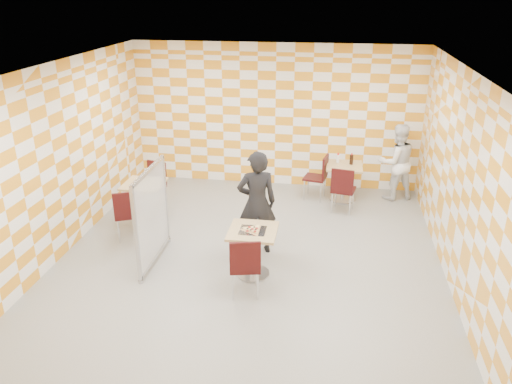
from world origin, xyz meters
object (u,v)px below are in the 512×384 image
chair_main_front (245,263)px  soda_bottle (351,159)px  chair_empty_far (154,182)px  sport_bottle (338,158)px  second_table (344,176)px  main_table (253,245)px  chair_second_side (320,174)px  chair_second_front (343,187)px  empty_table (145,195)px  partition (152,216)px  chair_empty_near (127,211)px  man_white (396,162)px  man_dark (257,203)px

chair_main_front → soda_bottle: soda_bottle is taller
chair_empty_far → soda_bottle: size_ratio=4.02×
sport_bottle → second_table: bearing=-47.7°
main_table → chair_second_side: (0.87, 3.05, 0.04)m
chair_second_front → chair_second_side: 0.78m
empty_table → partition: (0.65, -1.37, 0.28)m
second_table → chair_empty_near: chair_empty_near is taller
partition → chair_second_front: bearing=37.7°
partition → sport_bottle: size_ratio=7.75×
second_table → chair_empty_near: 4.29m
empty_table → soda_bottle: 4.06m
empty_table → chair_empty_near: bearing=-91.4°
man_white → main_table: bearing=34.7°
partition → soda_bottle: bearing=44.1°
empty_table → man_dark: (2.19, -0.81, 0.35)m
chair_main_front → chair_empty_near: same height
empty_table → man_dark: man_dark is taller
man_white → sport_bottle: man_white is taller
empty_table → man_dark: 2.36m
main_table → partition: 1.62m
main_table → chair_second_front: 2.76m
chair_main_front → partition: partition is taller
empty_table → man_white: bearing=21.3°
main_table → empty_table: size_ratio=1.00×
main_table → second_table: bearing=66.3°
second_table → chair_empty_far: 3.74m
man_white → chair_second_front: bearing=21.3°
main_table → sport_bottle: 3.45m
second_table → chair_main_front: bearing=-110.3°
chair_main_front → partition: (-1.58, 0.77, 0.25)m
chair_second_side → chair_empty_near: bearing=-143.8°
chair_second_side → man_white: (1.50, 0.29, 0.23)m
chair_second_side → sport_bottle: bearing=25.9°
main_table → chair_main_front: 0.60m
empty_table → sport_bottle: size_ratio=3.75×
man_white → empty_table: bearing=1.5°
sport_bottle → empty_table: bearing=-154.1°
chair_second_front → sport_bottle: (-0.11, 0.80, 0.29)m
chair_main_front → soda_bottle: bearing=68.3°
chair_empty_near → partition: size_ratio=0.60×
chair_second_front → chair_empty_far: same height
chair_second_side → man_white: bearing=10.8°
man_white → partition: bearing=18.8°
empty_table → chair_second_front: chair_second_front is taller
main_table → sport_bottle: size_ratio=3.75×
chair_second_front → man_white: bearing=41.2°
main_table → sport_bottle: (1.21, 3.21, 0.33)m
chair_empty_far → soda_bottle: bearing=15.0°
chair_second_side → partition: size_ratio=0.60×
chair_main_front → chair_empty_far: (-2.26, 2.74, 0.00)m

